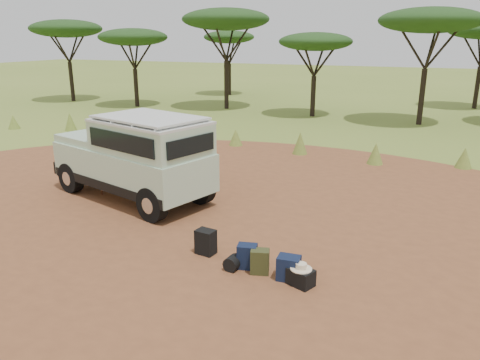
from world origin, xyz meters
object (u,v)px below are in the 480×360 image
at_px(walking_staff, 99,172).
at_px(backpack_olive, 260,262).
at_px(safari_vehicle, 136,159).
at_px(backpack_navy, 247,256).
at_px(hard_case, 301,277).
at_px(duffel_navy, 289,268).
at_px(backpack_black, 206,242).

distance_m(walking_staff, backpack_olive, 6.53).
relative_size(safari_vehicle, backpack_olive, 10.73).
xyz_separation_m(backpack_navy, hard_case, (1.20, -0.24, -0.09)).
relative_size(backpack_olive, hard_case, 1.06).
distance_m(backpack_olive, duffel_navy, 0.61).
height_order(walking_staff, backpack_olive, walking_staff).
bearing_deg(duffel_navy, backpack_navy, 167.51).
height_order(safari_vehicle, walking_staff, safari_vehicle).
xyz_separation_m(walking_staff, duffel_navy, (6.61, -2.55, -0.50)).
relative_size(duffel_navy, hard_case, 1.02).
height_order(backpack_navy, duffel_navy, backpack_navy).
bearing_deg(hard_case, safari_vehicle, 174.89).
relative_size(safari_vehicle, backpack_black, 9.83).
height_order(walking_staff, backpack_black, walking_staff).
bearing_deg(backpack_olive, backpack_navy, 145.42).
bearing_deg(backpack_navy, safari_vehicle, 136.66).
relative_size(walking_staff, backpack_black, 2.74).
bearing_deg(walking_staff, backpack_black, -47.97).
distance_m(backpack_navy, duffel_navy, 0.93).
bearing_deg(duffel_navy, walking_staff, 154.18).
xyz_separation_m(safari_vehicle, duffel_navy, (5.48, -2.81, -0.96)).
bearing_deg(safari_vehicle, walking_staff, -150.56).
xyz_separation_m(safari_vehicle, backpack_navy, (4.56, -2.69, -0.94)).
xyz_separation_m(walking_staff, backpack_black, (4.62, -2.17, -0.47)).
height_order(safari_vehicle, backpack_navy, safari_vehicle).
height_order(backpack_black, hard_case, backpack_black).
bearing_deg(backpack_olive, walking_staff, 140.59).
distance_m(safari_vehicle, walking_staff, 1.25).
bearing_deg(safari_vehicle, backpack_navy, -14.51).
distance_m(backpack_black, backpack_navy, 1.10).
relative_size(walking_staff, hard_case, 3.17).
relative_size(backpack_black, backpack_navy, 1.08).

